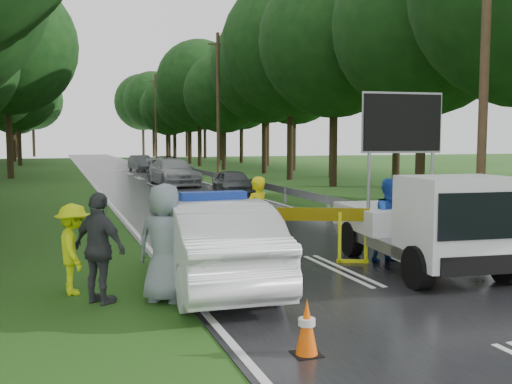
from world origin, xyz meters
name	(u,v)px	position (x,y,z in m)	size (l,w,h in m)	color
ground	(340,271)	(0.00, 0.00, 0.00)	(160.00, 160.00, 0.00)	#1F4A15
road	(139,178)	(0.00, 30.00, 0.01)	(7.00, 140.00, 0.02)	black
guardrail	(192,170)	(3.70, 29.67, 0.55)	(0.12, 60.06, 0.70)	gray
utility_pole_near	(485,49)	(5.20, 2.00, 5.06)	(1.40, 0.24, 10.00)	#462F20
utility_pole_mid	(218,106)	(5.20, 28.00, 5.06)	(1.40, 0.24, 10.00)	#462F20
utility_pole_far	(156,119)	(5.20, 54.00, 5.06)	(1.40, 0.24, 10.00)	#462F20
police_sedan	(213,244)	(-2.80, -0.37, 0.80)	(1.98, 4.94, 1.76)	white
work_truck	(427,223)	(1.67, -0.57, 1.00)	(2.53, 4.83, 3.70)	gray
barrier	(301,221)	(-0.46, 1.00, 0.92)	(2.72, 1.25, 1.22)	#F7FF0D
officer	(256,217)	(-1.13, 2.00, 0.93)	(0.68, 0.44, 1.86)	yellow
civilian	(391,220)	(1.50, 0.50, 0.92)	(0.90, 0.70, 1.85)	blue
bystander_left	(73,249)	(-5.22, 0.00, 0.80)	(1.03, 0.59, 1.59)	#E4FF0D
bystander_mid	(100,248)	(-4.83, -0.77, 0.92)	(1.08, 0.45, 1.84)	#3B3C42
bystander_right	(165,243)	(-3.80, -1.02, 0.99)	(0.97, 0.63, 1.98)	gray
queue_car_first	(234,183)	(2.42, 15.39, 0.65)	(1.54, 3.82, 1.30)	#414449
queue_car_second	(173,172)	(1.07, 23.19, 0.80)	(2.23, 5.50, 1.60)	#989AA0
queue_car_third	(166,166)	(2.14, 31.42, 0.76)	(2.51, 5.45, 1.52)	black
queue_car_fourth	(141,163)	(1.52, 40.06, 0.68)	(1.45, 4.16, 1.37)	#45494E
cone_near_left	(307,328)	(-2.58, -4.00, 0.35)	(0.35, 0.35, 0.73)	black
cone_center	(262,241)	(-1.00, 2.00, 0.35)	(0.34, 0.34, 0.71)	black
cone_far	(282,222)	(0.54, 4.53, 0.38)	(0.37, 0.37, 0.79)	black
cone_left_mid	(200,240)	(-2.25, 2.86, 0.31)	(0.30, 0.30, 0.63)	black
cone_right	(438,233)	(3.50, 1.50, 0.38)	(0.37, 0.37, 0.79)	black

